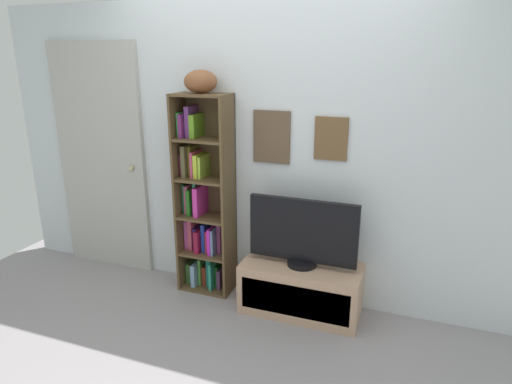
{
  "coord_description": "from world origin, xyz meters",
  "views": [
    {
      "loc": [
        1.07,
        -2.03,
        1.9
      ],
      "look_at": [
        0.0,
        0.85,
        0.94
      ],
      "focal_mm": 30.88,
      "sensor_mm": 36.0,
      "label": 1
    }
  ],
  "objects": [
    {
      "name": "ground",
      "position": [
        0.0,
        0.0,
        -0.02
      ],
      "size": [
        5.2,
        5.2,
        0.04
      ],
      "primitive_type": "cube",
      "color": "gray"
    },
    {
      "name": "back_wall",
      "position": [
        0.0,
        1.13,
        1.16
      ],
      "size": [
        4.8,
        0.08,
        2.31
      ],
      "color": "silver",
      "rests_on": "ground"
    },
    {
      "name": "bookshelf",
      "position": [
        -0.51,
        1.0,
        0.73
      ],
      "size": [
        0.44,
        0.26,
        1.63
      ],
      "color": "brown",
      "rests_on": "ground"
    },
    {
      "name": "football",
      "position": [
        -0.48,
        0.97,
        1.71
      ],
      "size": [
        0.29,
        0.25,
        0.17
      ],
      "primitive_type": "ellipsoid",
      "rotation": [
        0.0,
        0.0,
        0.38
      ],
      "color": "brown",
      "rests_on": "bookshelf"
    },
    {
      "name": "tv_stand",
      "position": [
        0.35,
        0.89,
        0.19
      ],
      "size": [
        0.9,
        0.41,
        0.39
      ],
      "color": "tan",
      "rests_on": "ground"
    },
    {
      "name": "television",
      "position": [
        0.35,
        0.89,
        0.65
      ],
      "size": [
        0.81,
        0.22,
        0.52
      ],
      "color": "black",
      "rests_on": "tv_stand"
    },
    {
      "name": "door",
      "position": [
        -1.55,
        1.08,
        1.01
      ],
      "size": [
        0.88,
        0.09,
        2.02
      ],
      "color": "#ABAAA3",
      "rests_on": "ground"
    }
  ]
}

